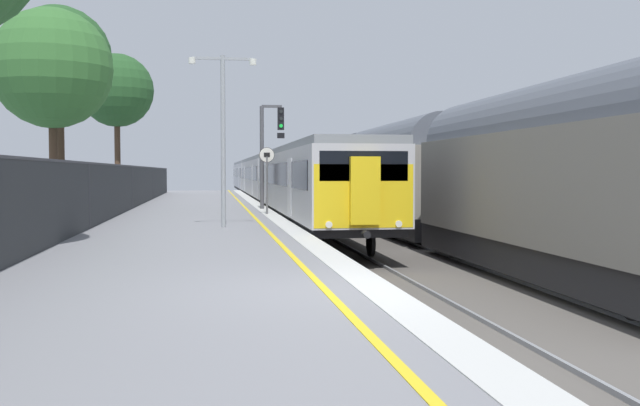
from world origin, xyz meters
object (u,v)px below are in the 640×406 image
(platform_lamp_mid, at_px, (223,125))
(background_tree_right, at_px, (57,61))
(background_tree_back, at_px, (52,73))
(speed_limit_sign, at_px, (267,172))
(signal_gantry, at_px, (268,144))
(commuter_train_at_platform, at_px, (268,177))
(freight_train_adjacent_track, at_px, (397,174))
(background_tree_left, at_px, (117,93))

(platform_lamp_mid, distance_m, background_tree_right, 14.23)
(platform_lamp_mid, distance_m, background_tree_back, 10.30)
(speed_limit_sign, distance_m, platform_lamp_mid, 6.74)
(signal_gantry, height_order, background_tree_right, background_tree_right)
(platform_lamp_mid, bearing_deg, background_tree_back, 130.18)
(speed_limit_sign, xyz_separation_m, background_tree_back, (-8.26, 1.29, 3.84))
(commuter_train_at_platform, bearing_deg, freight_train_adjacent_track, -78.85)
(commuter_train_at_platform, height_order, freight_train_adjacent_track, freight_train_adjacent_track)
(commuter_train_at_platform, distance_m, background_tree_back, 23.96)
(commuter_train_at_platform, distance_m, platform_lamp_mid, 29.23)
(freight_train_adjacent_track, distance_m, speed_limit_sign, 6.28)
(commuter_train_at_platform, xyz_separation_m, background_tree_back, (-10.10, -21.31, 4.24))
(freight_train_adjacent_track, height_order, speed_limit_sign, freight_train_adjacent_track)
(background_tree_left, height_order, background_tree_right, background_tree_left)
(signal_gantry, xyz_separation_m, background_tree_left, (-8.36, 14.92, 3.76))
(background_tree_back, bearing_deg, background_tree_left, 89.08)
(background_tree_left, bearing_deg, freight_train_adjacent_track, -50.43)
(background_tree_back, bearing_deg, signal_gantry, 17.93)
(background_tree_right, bearing_deg, commuter_train_at_platform, 57.89)
(freight_train_adjacent_track, distance_m, signal_gantry, 5.91)
(freight_train_adjacent_track, height_order, platform_lamp_mid, platform_lamp_mid)
(signal_gantry, bearing_deg, background_tree_back, -162.07)
(signal_gantry, relative_size, speed_limit_sign, 1.77)
(freight_train_adjacent_track, relative_size, background_tree_back, 5.20)
(speed_limit_sign, xyz_separation_m, platform_lamp_mid, (-1.80, -6.35, 1.39))
(signal_gantry, height_order, platform_lamp_mid, platform_lamp_mid)
(speed_limit_sign, height_order, background_tree_right, background_tree_right)
(platform_lamp_mid, relative_size, background_tree_back, 0.64)
(commuter_train_at_platform, relative_size, signal_gantry, 13.87)
(speed_limit_sign, bearing_deg, background_tree_left, 112.75)
(signal_gantry, height_order, background_tree_back, background_tree_back)
(signal_gantry, bearing_deg, speed_limit_sign, -95.38)
(background_tree_right, xyz_separation_m, background_tree_back, (0.65, -4.17, -1.07))
(commuter_train_at_platform, bearing_deg, speed_limit_sign, -94.67)
(platform_lamp_mid, height_order, background_tree_left, background_tree_left)
(signal_gantry, distance_m, platform_lamp_mid, 10.67)
(freight_train_adjacent_track, relative_size, background_tree_left, 4.57)
(commuter_train_at_platform, distance_m, speed_limit_sign, 22.68)
(signal_gantry, distance_m, background_tree_right, 10.09)
(commuter_train_at_platform, relative_size, background_tree_right, 7.12)
(freight_train_adjacent_track, bearing_deg, platform_lamp_mid, -131.55)
(background_tree_right, relative_size, background_tree_back, 1.13)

